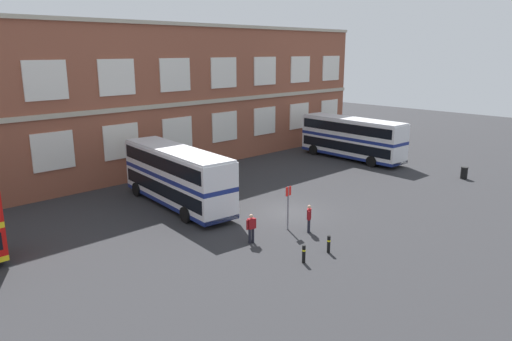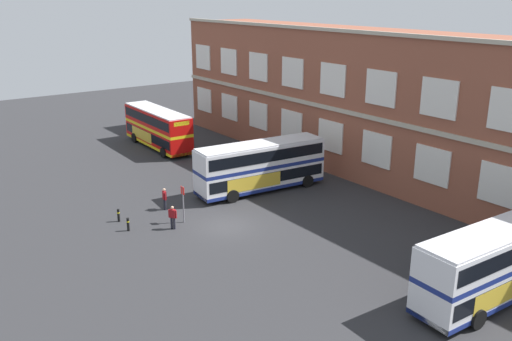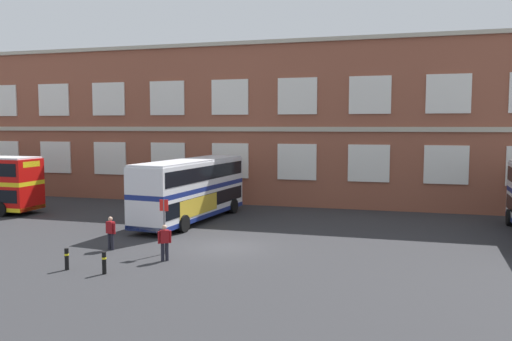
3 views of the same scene
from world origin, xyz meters
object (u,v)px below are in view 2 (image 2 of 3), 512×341
at_px(double_decker_near, 158,128).
at_px(waiting_passenger, 165,198).
at_px(bus_stand_flag, 183,201).
at_px(safety_bollard_west, 128,224).
at_px(double_decker_middle, 261,166).
at_px(second_passenger, 173,216).
at_px(safety_bollard_east, 119,215).
at_px(double_decker_far, 499,261).

distance_m(double_decker_near, waiting_passenger, 18.00).
relative_size(bus_stand_flag, safety_bollard_west, 2.84).
relative_size(waiting_passenger, bus_stand_flag, 0.63).
xyz_separation_m(double_decker_middle, second_passenger, (2.67, -9.59, -1.22)).
relative_size(double_decker_near, safety_bollard_east, 11.63).
relative_size(double_decker_middle, waiting_passenger, 6.59).
height_order(double_decker_near, safety_bollard_east, double_decker_near).
xyz_separation_m(double_decker_far, waiting_passenger, (-21.87, -8.46, -1.22)).
bearing_deg(double_decker_middle, bus_stand_flag, -76.01).
distance_m(double_decker_middle, waiting_passenger, 8.51).
distance_m(bus_stand_flag, safety_bollard_west, 4.10).
distance_m(double_decker_near, double_decker_middle, 17.18).
bearing_deg(waiting_passenger, second_passenger, -18.82).
bearing_deg(second_passenger, double_decker_middle, 105.54).
distance_m(double_decker_middle, double_decker_far, 20.96).
bearing_deg(safety_bollard_west, safety_bollard_east, 176.62).
xyz_separation_m(double_decker_near, double_decker_far, (38.13, 0.83, 0.00)).
bearing_deg(safety_bollard_west, double_decker_middle, 95.27).
bearing_deg(safety_bollard_east, second_passenger, 36.21).
xyz_separation_m(double_decker_far, safety_bollard_east, (-21.75, -12.22, -1.66)).
bearing_deg(double_decker_far, waiting_passenger, -158.84).
relative_size(double_decker_near, bus_stand_flag, 4.09).
xyz_separation_m(second_passenger, bus_stand_flag, (-0.57, 1.17, 0.70)).
distance_m(second_passenger, bus_stand_flag, 1.48).
height_order(waiting_passenger, second_passenger, same).
height_order(double_decker_middle, second_passenger, double_decker_middle).
relative_size(second_passenger, bus_stand_flag, 0.63).
height_order(double_decker_near, safety_bollard_west, double_decker_near).
distance_m(second_passenger, safety_bollard_west, 3.09).
xyz_separation_m(waiting_passenger, bus_stand_flag, (3.00, -0.05, 0.70)).
height_order(double_decker_near, waiting_passenger, double_decker_near).
distance_m(waiting_passenger, safety_bollard_west, 4.39).
height_order(double_decker_middle, double_decker_far, same).
distance_m(double_decker_middle, safety_bollard_east, 12.26).
bearing_deg(bus_stand_flag, waiting_passenger, 179.13).
bearing_deg(safety_bollard_west, double_decker_near, 147.85).
relative_size(double_decker_near, double_decker_far, 0.99).
xyz_separation_m(double_decker_near, double_decker_middle, (17.17, 0.73, 0.00)).
relative_size(double_decker_far, second_passenger, 6.54).
bearing_deg(bus_stand_flag, double_decker_far, 24.28).
bearing_deg(double_decker_middle, double_decker_near, -177.55).
xyz_separation_m(double_decker_near, second_passenger, (19.83, -8.85, -1.22)).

